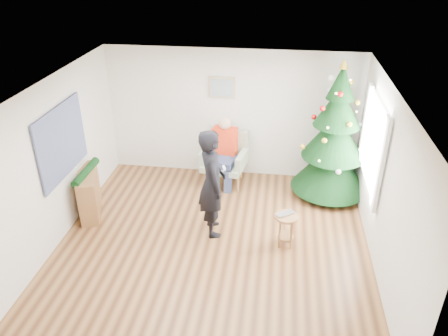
# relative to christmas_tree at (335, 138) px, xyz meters

# --- Properties ---
(floor) EXTENTS (5.00, 5.00, 0.00)m
(floor) POSITION_rel_christmas_tree_xyz_m (-1.97, -1.89, -1.18)
(floor) COLOR brown
(floor) RESTS_ON ground
(ceiling) EXTENTS (5.00, 5.00, 0.00)m
(ceiling) POSITION_rel_christmas_tree_xyz_m (-1.97, -1.89, 1.42)
(ceiling) COLOR white
(ceiling) RESTS_ON wall_back
(wall_back) EXTENTS (5.00, 0.00, 5.00)m
(wall_back) POSITION_rel_christmas_tree_xyz_m (-1.97, 0.61, 0.12)
(wall_back) COLOR silver
(wall_back) RESTS_ON floor
(wall_front) EXTENTS (5.00, 0.00, 5.00)m
(wall_front) POSITION_rel_christmas_tree_xyz_m (-1.97, -4.39, 0.12)
(wall_front) COLOR silver
(wall_front) RESTS_ON floor
(wall_left) EXTENTS (0.00, 5.00, 5.00)m
(wall_left) POSITION_rel_christmas_tree_xyz_m (-4.47, -1.89, 0.12)
(wall_left) COLOR silver
(wall_left) RESTS_ON floor
(wall_right) EXTENTS (0.00, 5.00, 5.00)m
(wall_right) POSITION_rel_christmas_tree_xyz_m (0.53, -1.89, 0.12)
(wall_right) COLOR silver
(wall_right) RESTS_ON floor
(window_panel) EXTENTS (0.04, 1.30, 1.40)m
(window_panel) POSITION_rel_christmas_tree_xyz_m (0.50, -0.89, 0.32)
(window_panel) COLOR white
(window_panel) RESTS_ON wall_right
(curtains) EXTENTS (0.05, 1.75, 1.50)m
(curtains) POSITION_rel_christmas_tree_xyz_m (0.47, -0.89, 0.32)
(curtains) COLOR white
(curtains) RESTS_ON wall_right
(christmas_tree) EXTENTS (1.45, 1.45, 2.62)m
(christmas_tree) POSITION_rel_christmas_tree_xyz_m (0.00, 0.00, 0.00)
(christmas_tree) COLOR #3F2816
(christmas_tree) RESTS_ON floor
(stool) EXTENTS (0.38, 0.38, 0.56)m
(stool) POSITION_rel_christmas_tree_xyz_m (-0.81, -1.74, -0.89)
(stool) COLOR brown
(stool) RESTS_ON floor
(laptop) EXTENTS (0.37, 0.34, 0.02)m
(laptop) POSITION_rel_christmas_tree_xyz_m (-0.81, -1.74, -0.60)
(laptop) COLOR silver
(laptop) RESTS_ON stool
(armchair) EXTENTS (0.95, 0.89, 1.05)m
(armchair) POSITION_rel_christmas_tree_xyz_m (-2.05, 0.17, -0.79)
(armchair) COLOR #909F81
(armchair) RESTS_ON floor
(seated_person) EXTENTS (0.52, 0.72, 1.37)m
(seated_person) POSITION_rel_christmas_tree_xyz_m (-2.06, 0.11, -0.47)
(seated_person) COLOR navy
(seated_person) RESTS_ON armchair
(standing_man) EXTENTS (0.64, 0.78, 1.85)m
(standing_man) POSITION_rel_christmas_tree_xyz_m (-2.03, -1.51, -0.25)
(standing_man) COLOR black
(standing_man) RESTS_ON floor
(game_controller) EXTENTS (0.08, 0.13, 0.04)m
(game_controller) POSITION_rel_christmas_tree_xyz_m (-1.83, -1.54, 0.06)
(game_controller) COLOR white
(game_controller) RESTS_ON standing_man
(console) EXTENTS (0.62, 1.04, 0.80)m
(console) POSITION_rel_christmas_tree_xyz_m (-4.30, -1.25, -0.78)
(console) COLOR brown
(console) RESTS_ON floor
(garland) EXTENTS (0.14, 0.90, 0.14)m
(garland) POSITION_rel_christmas_tree_xyz_m (-4.30, -1.25, -0.36)
(garland) COLOR black
(garland) RESTS_ON console
(tapestry) EXTENTS (0.03, 1.50, 1.15)m
(tapestry) POSITION_rel_christmas_tree_xyz_m (-4.43, -1.59, 0.37)
(tapestry) COLOR black
(tapestry) RESTS_ON wall_left
(framed_picture) EXTENTS (0.52, 0.05, 0.42)m
(framed_picture) POSITION_rel_christmas_tree_xyz_m (-2.17, 0.57, 0.67)
(framed_picture) COLOR tan
(framed_picture) RESTS_ON wall_back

